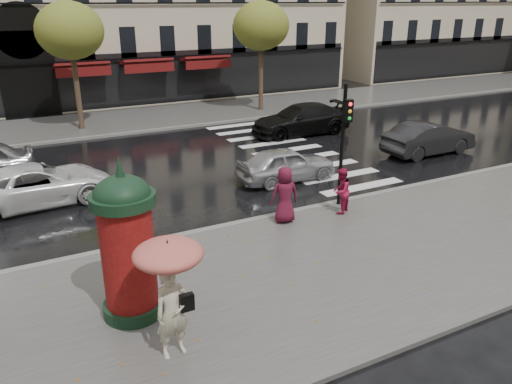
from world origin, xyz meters
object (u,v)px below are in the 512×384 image
woman_red (341,191)px  car_darkgrey (429,138)px  morris_column (127,242)px  traffic_light (344,134)px  man_burgundy (285,195)px  woman_umbrella (170,280)px  car_silver (286,164)px  car_white (38,185)px  car_black (301,119)px

woman_red → car_darkgrey: size_ratio=0.34×
morris_column → traffic_light: 8.45m
man_burgundy → woman_umbrella: bearing=51.8°
woman_red → car_silver: bearing=-125.9°
woman_umbrella → car_white: size_ratio=0.50×
car_black → traffic_light: bearing=-21.4°
car_silver → woman_red: bearing=177.0°
man_burgundy → car_white: 8.61m
car_silver → car_darkgrey: size_ratio=0.87×
man_burgundy → car_silver: (2.16, 3.56, -0.34)m
woman_umbrella → woman_red: 8.28m
woman_red → traffic_light: size_ratio=0.37×
traffic_light → car_darkgrey: (7.44, 3.37, -1.85)m
man_burgundy → car_black: man_burgundy is taller
man_burgundy → traffic_light: (2.38, 0.32, 1.58)m
man_burgundy → car_white: man_burgundy is taller
man_burgundy → morris_column: 6.16m
woman_red → car_black: bearing=-148.3°
car_silver → car_black: 7.41m
morris_column → traffic_light: traffic_light is taller
car_white → man_burgundy: bearing=-133.9°
man_burgundy → traffic_light: 2.87m
man_burgundy → car_black: (6.57, 9.52, -0.24)m
man_burgundy → car_silver: size_ratio=0.45×
woman_red → traffic_light: traffic_light is taller
man_burgundy → traffic_light: bearing=-161.6°
man_burgundy → morris_column: size_ratio=0.49×
car_darkgrey → car_white: bearing=82.9°
woman_red → car_silver: 3.81m
morris_column → car_silver: bearing=39.4°
woman_umbrella → morris_column: 1.77m
woman_umbrella → traffic_light: traffic_light is taller
woman_umbrella → car_darkgrey: size_ratio=0.56×
car_darkgrey → car_white: size_ratio=0.90×
woman_red → morris_column: (-7.44, -2.48, 0.99)m
car_black → woman_red: bearing=-22.2°
morris_column → car_white: 8.32m
car_black → car_white: bearing=-69.8°
car_black → car_silver: bearing=-33.4°
woman_umbrella → car_silver: size_ratio=0.64×
car_darkgrey → woman_red: bearing=115.5°
woman_umbrella → woman_red: size_ratio=1.66×
woman_red → car_black: 10.79m
man_burgundy → car_darkgrey: bearing=-148.7°
car_silver → car_black: bearing=-36.6°
car_darkgrey → car_black: bearing=28.1°
woman_umbrella → car_darkgrey: bearing=28.6°
morris_column → traffic_light: (7.85, 3.03, 0.72)m
man_burgundy → car_black: 11.57m
car_darkgrey → traffic_light: bearing=113.3°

